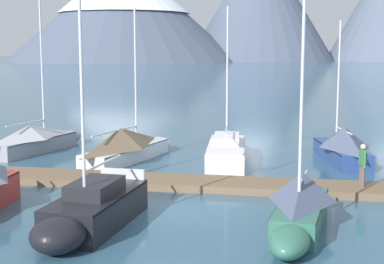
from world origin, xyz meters
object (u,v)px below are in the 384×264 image
(sailboat_far_berth, at_px, (227,149))
(sailboat_outer_slip, at_px, (300,206))
(sailboat_mid_dock_starboard, at_px, (90,211))
(sailboat_nearest_berth, at_px, (37,138))
(person_on_dock, at_px, (363,162))
(sailboat_end_of_dock, at_px, (341,145))
(sailboat_mid_dock_port, at_px, (126,145))

(sailboat_far_berth, relative_size, sailboat_outer_slip, 1.01)
(sailboat_mid_dock_starboard, height_order, sailboat_far_berth, sailboat_mid_dock_starboard)
(sailboat_nearest_berth, height_order, sailboat_far_berth, sailboat_nearest_berth)
(sailboat_nearest_berth, distance_m, sailboat_outer_slip, 18.44)
(sailboat_outer_slip, relative_size, person_on_dock, 4.55)
(sailboat_nearest_berth, distance_m, sailboat_end_of_dock, 16.39)
(sailboat_nearest_berth, bearing_deg, person_on_dock, -24.24)
(sailboat_outer_slip, relative_size, sailboat_end_of_dock, 1.08)
(sailboat_far_berth, xyz_separation_m, sailboat_end_of_dock, (5.78, 0.52, 0.27))
(sailboat_end_of_dock, bearing_deg, sailboat_mid_dock_port, -173.61)
(sailboat_nearest_berth, xyz_separation_m, sailboat_outer_slip, (13.58, -12.47, 0.07))
(sailboat_mid_dock_port, height_order, sailboat_mid_dock_starboard, sailboat_mid_dock_starboard)
(sailboat_mid_dock_port, relative_size, sailboat_far_berth, 1.00)
(sailboat_mid_dock_starboard, relative_size, sailboat_end_of_dock, 1.17)
(sailboat_nearest_berth, height_order, sailboat_outer_slip, sailboat_nearest_berth)
(sailboat_nearest_berth, height_order, sailboat_mid_dock_port, sailboat_nearest_berth)
(sailboat_nearest_berth, relative_size, sailboat_mid_dock_starboard, 1.04)
(sailboat_mid_dock_port, xyz_separation_m, sailboat_end_of_dock, (10.84, 1.21, 0.02))
(sailboat_mid_dock_port, distance_m, sailboat_outer_slip, 13.24)
(sailboat_far_berth, xyz_separation_m, person_on_dock, (5.72, -6.08, 0.68))
(sailboat_nearest_berth, distance_m, person_on_dock, 17.90)
(sailboat_mid_dock_starboard, distance_m, sailboat_end_of_dock, 15.58)
(person_on_dock, bearing_deg, sailboat_mid_dock_port, 153.42)
(sailboat_nearest_berth, xyz_separation_m, sailboat_far_berth, (10.59, -1.26, -0.17))
(sailboat_far_berth, distance_m, sailboat_end_of_dock, 5.81)
(sailboat_nearest_berth, height_order, sailboat_mid_dock_starboard, sailboat_nearest_berth)
(sailboat_mid_dock_port, xyz_separation_m, sailboat_mid_dock_starboard, (1.47, -11.23, -0.19))
(sailboat_outer_slip, bearing_deg, sailboat_end_of_dock, 76.59)
(sailboat_mid_dock_starboard, xyz_separation_m, sailboat_far_berth, (3.59, 11.93, -0.06))
(sailboat_mid_dock_starboard, distance_m, sailboat_outer_slip, 6.62)
(sailboat_nearest_berth, relative_size, sailboat_outer_slip, 1.12)
(sailboat_mid_dock_port, distance_m, sailboat_far_berth, 5.11)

